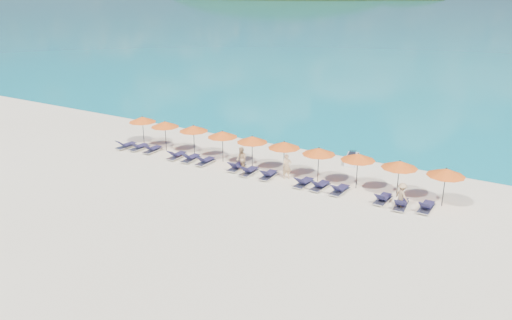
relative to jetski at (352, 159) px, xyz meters
The scene contains 32 objects.
ground 9.90m from the jetski, 115.03° to the right, with size 1400.00×1400.00×0.00m, color beige.
headland_main 613.19m from the jetski, 119.80° to the left, with size 374.00×242.00×126.50m.
headland_small 573.29m from the jetski, 105.63° to the left, with size 162.00×126.00×85.50m.
jetski is the anchor object (origin of this frame).
beachgoer_a 5.66m from the jetski, 115.40° to the right, with size 0.59×0.39×1.61m, color tan.
beachgoer_b 7.84m from the jetski, 136.61° to the right, with size 0.79×0.46×1.63m, color tan.
beachgoer_c 7.62m from the jetski, 48.06° to the right, with size 0.92×0.43×1.43m, color tan.
umbrella_0 16.12m from the jetski, 164.28° to the right, with size 2.10×2.10×2.28m.
umbrella_1 13.86m from the jetski, 160.79° to the right, with size 2.10×2.10×2.28m.
umbrella_2 11.44m from the jetski, 157.38° to the right, with size 2.10×2.10×2.28m.
umbrella_3 9.17m from the jetski, 149.98° to the right, with size 2.10×2.10×2.28m.
umbrella_4 7.22m from the jetski, 140.27° to the right, with size 2.10×2.10×2.28m.
umbrella_5 5.64m from the jetski, 123.54° to the right, with size 2.10×2.10×2.28m.
umbrella_6 4.85m from the jetski, 96.52° to the right, with size 2.10×2.10×2.28m.
umbrella_7 5.04m from the jetski, 65.62° to the right, with size 2.10×2.10×2.28m.
umbrella_8 6.47m from the jetski, 44.38° to the right, with size 2.10×2.10×2.28m.
umbrella_9 8.40m from the jetski, 31.62° to the right, with size 2.10×2.10×2.28m.
lounger_0 16.92m from the jetski, 159.97° to the right, with size 0.76×1.75×0.66m.
lounger_1 15.79m from the jetski, 159.33° to the right, with size 0.69×1.72×0.66m.
lounger_2 14.58m from the jetski, 157.87° to the right, with size 0.69×1.72×0.66m.
lounger_3 12.39m from the jetski, 152.83° to the right, with size 0.69×1.72×0.66m.
lounger_4 11.29m from the jetski, 150.26° to the right, with size 0.69×1.72×0.66m.
lounger_5 10.20m from the jetski, 146.74° to the right, with size 0.63×1.70×0.66m.
lounger_6 8.12m from the jetski, 138.18° to the right, with size 0.74×1.74×0.66m.
lounger_7 7.50m from the jetski, 130.51° to the right, with size 0.68×1.72×0.66m.
lounger_8 6.61m from the jetski, 121.47° to the right, with size 0.76×1.75×0.66m.
lounger_9 5.74m from the jetski, 99.32° to the right, with size 0.72×1.73×0.66m.
lounger_10 5.62m from the jetski, 88.47° to the right, with size 0.75×1.74×0.66m.
lounger_11 5.78m from the jetski, 75.85° to the right, with size 0.74×1.74×0.66m.
lounger_12 6.87m from the jetski, 54.15° to the right, with size 0.68×1.72×0.66m.
lounger_13 7.73m from the jetski, 48.52° to the right, with size 0.79×1.75×0.66m.
lounger_14 8.39m from the jetski, 40.22° to the right, with size 0.65×1.71×0.66m.
Camera 1 is at (15.66, -22.57, 11.49)m, focal length 35.00 mm.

